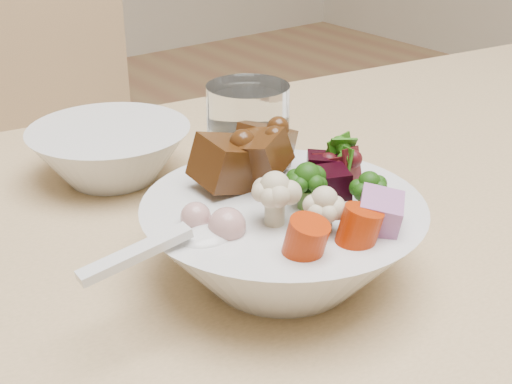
% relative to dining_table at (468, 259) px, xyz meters
% --- Properties ---
extents(dining_table, '(1.52, 0.99, 0.67)m').
position_rel_dining_table_xyz_m(dining_table, '(0.00, 0.00, 0.00)').
color(dining_table, tan).
rests_on(dining_table, ground).
extents(chair_far, '(0.43, 0.43, 0.91)m').
position_rel_dining_table_xyz_m(chair_far, '(-0.16, 0.70, -0.09)').
color(chair_far, tan).
rests_on(chair_far, ground).
extents(food_bowl, '(0.21, 0.21, 0.11)m').
position_rel_dining_table_xyz_m(food_bowl, '(-0.23, 0.01, 0.10)').
color(food_bowl, silver).
rests_on(food_bowl, dining_table).
extents(soup_spoon, '(0.11, 0.04, 0.02)m').
position_rel_dining_table_xyz_m(soup_spoon, '(-0.32, 0.00, 0.13)').
color(soup_spoon, silver).
rests_on(soup_spoon, food_bowl).
extents(water_glass, '(0.07, 0.07, 0.12)m').
position_rel_dining_table_xyz_m(water_glass, '(-0.19, 0.11, 0.12)').
color(water_glass, white).
rests_on(water_glass, dining_table).
extents(side_bowl, '(0.16, 0.16, 0.05)m').
position_rel_dining_table_xyz_m(side_bowl, '(-0.25, 0.25, 0.09)').
color(side_bowl, silver).
rests_on(side_bowl, dining_table).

